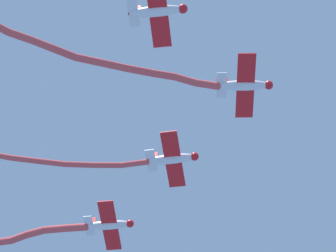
{
  "coord_description": "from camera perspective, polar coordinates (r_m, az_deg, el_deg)",
  "views": [
    {
      "loc": [
        -5.83,
        -41.98,
        5.18
      ],
      "look_at": [
        -14.03,
        3.64,
        67.69
      ],
      "focal_mm": 82.69,
      "sensor_mm": 36.0,
      "label": 1
    }
  ],
  "objects": [
    {
      "name": "smoke_trail_slot",
      "position": [
        90.17,
        -12.09,
        -8.41
      ],
      "size": [
        20.19,
        3.98,
        1.24
      ],
      "color": "#DB4C4C"
    },
    {
      "name": "airplane_slot",
      "position": [
        86.54,
        -4.35,
        -7.28
      ],
      "size": [
        5.63,
        7.51,
        1.87
      ],
      "rotation": [
        0.0,
        0.0,
        0.08
      ],
      "color": "white"
    },
    {
      "name": "airplane_right_wing",
      "position": [
        71.21,
        -0.76,
        8.47
      ],
      "size": [
        5.61,
        7.5,
        1.87
      ],
      "rotation": [
        0.0,
        0.0,
        0.07
      ],
      "color": "white"
    },
    {
      "name": "airplane_lead",
      "position": [
        75.38,
        5.69,
        3.0
      ],
      "size": [
        5.72,
        7.57,
        1.87
      ],
      "rotation": [
        0.0,
        0.0,
        0.16
      ],
      "color": "white"
    },
    {
      "name": "airplane_left_wing",
      "position": [
        80.44,
        0.34,
        -2.43
      ],
      "size": [
        5.56,
        7.46,
        1.87
      ],
      "rotation": [
        0.0,
        0.0,
        0.04
      ],
      "color": "white"
    },
    {
      "name": "smoke_trail_lead",
      "position": [
        74.45,
        -4.78,
        4.89
      ],
      "size": [
        20.88,
        10.84,
        2.07
      ],
      "color": "#DB4C4C"
    },
    {
      "name": "smoke_trail_left_wing",
      "position": [
        81.81,
        -10.12,
        -2.19
      ],
      "size": [
        23.92,
        7.5,
        2.12
      ],
      "color": "#DB4C4C"
    }
  ]
}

